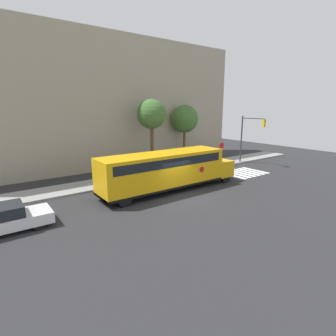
% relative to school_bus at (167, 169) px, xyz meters
% --- Properties ---
extents(ground_plane, '(60.00, 60.00, 0.00)m').
position_rel_school_bus_xyz_m(ground_plane, '(-0.08, -1.87, -1.74)').
color(ground_plane, '#28282B').
extents(sidewalk_strip, '(44.00, 3.00, 0.15)m').
position_rel_school_bus_xyz_m(sidewalk_strip, '(-0.08, 4.63, -1.67)').
color(sidewalk_strip, gray).
rests_on(sidewalk_strip, ground).
extents(building_backdrop, '(32.00, 4.00, 13.51)m').
position_rel_school_bus_xyz_m(building_backdrop, '(-0.08, 11.13, 5.01)').
color(building_backdrop, '#9E937F').
rests_on(building_backdrop, ground).
extents(crosswalk_stripes, '(4.00, 3.20, 0.01)m').
position_rel_school_bus_xyz_m(crosswalk_stripes, '(9.53, 0.13, -1.74)').
color(crosswalk_stripes, white).
rests_on(crosswalk_stripes, ground).
extents(school_bus, '(11.71, 2.57, 3.01)m').
position_rel_school_bus_xyz_m(school_bus, '(0.00, 0.00, 0.00)').
color(school_bus, '#EAA80F').
rests_on(school_bus, ground).
extents(stop_sign, '(0.67, 0.10, 2.65)m').
position_rel_school_bus_xyz_m(stop_sign, '(9.68, 3.41, -0.01)').
color(stop_sign, '#38383A').
rests_on(stop_sign, ground).
extents(traffic_light, '(0.28, 2.99, 5.40)m').
position_rel_school_bus_xyz_m(traffic_light, '(13.07, 2.58, 1.82)').
color(traffic_light, '#38383A').
rests_on(traffic_light, ground).
extents(tree_near_sidewalk, '(2.95, 2.95, 7.15)m').
position_rel_school_bus_xyz_m(tree_near_sidewalk, '(2.97, 6.75, 3.86)').
color(tree_near_sidewalk, brown).
rests_on(tree_near_sidewalk, ground).
extents(tree_far_sidewalk, '(3.15, 3.15, 6.61)m').
position_rel_school_bus_xyz_m(tree_far_sidewalk, '(8.21, 7.92, 3.25)').
color(tree_far_sidewalk, brown).
rests_on(tree_far_sidewalk, ground).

